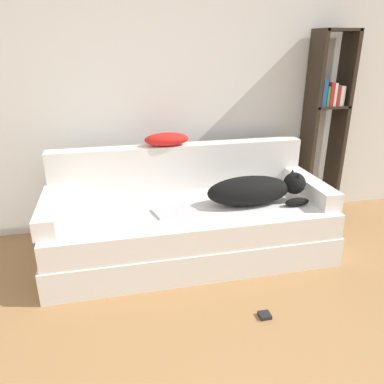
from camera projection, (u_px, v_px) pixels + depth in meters
The scene contains 10 objects.
wall_back at pixel (158, 80), 3.28m from camera, with size 7.78×0.06×2.70m.
couch at pixel (189, 230), 3.09m from camera, with size 2.25×0.94×0.44m.
couch_backrest at pixel (180, 167), 3.29m from camera, with size 2.21×0.15×0.40m.
couch_arm_left at pixel (50, 209), 2.76m from camera, with size 0.15×0.75×0.14m.
couch_arm_right at pixel (310, 187), 3.19m from camera, with size 0.15×0.75×0.14m.
dog at pixel (256, 190), 2.98m from camera, with size 0.82×0.29×0.26m.
laptop at pixel (174, 211), 2.88m from camera, with size 0.35×0.26×0.02m.
throw_pillow at pixel (167, 139), 3.16m from camera, with size 0.38×0.19×0.11m.
bookshelf at pixel (326, 117), 3.57m from camera, with size 0.36×0.26×1.77m.
power_adapter at pixel (265, 315), 2.42m from camera, with size 0.07×0.07×0.02m.
Camera 1 is at (-0.46, -0.61, 1.65)m, focal length 35.00 mm.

